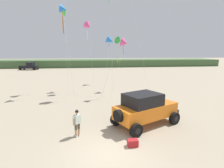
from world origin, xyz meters
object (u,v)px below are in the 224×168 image
at_px(kite_yellow_diamond, 64,13).
at_px(kite_green_box, 63,9).
at_px(cooler_box, 133,143).
at_px(kite_pink_ribbon, 125,43).
at_px(distant_pickup, 29,66).
at_px(person_watching, 77,122).
at_px(kite_red_delta, 88,26).
at_px(jeep, 145,108).
at_px(kite_purple_stunt, 119,41).
at_px(kite_orange_streamer, 110,41).

bearing_deg(kite_yellow_diamond, kite_green_box, -84.01).
height_order(cooler_box, kite_pink_ribbon, kite_pink_ribbon).
bearing_deg(distant_pickup, person_watching, -69.36).
height_order(kite_pink_ribbon, kite_red_delta, kite_red_delta).
distance_m(distant_pickup, kite_red_delta, 31.31).
relative_size(kite_red_delta, kite_yellow_diamond, 0.87).
height_order(jeep, kite_red_delta, kite_red_delta).
relative_size(kite_red_delta, kite_purple_stunt, 1.34).
relative_size(cooler_box, kite_pink_ribbon, 0.08).
relative_size(kite_orange_streamer, kite_pink_ribbon, 1.08).
xyz_separation_m(person_watching, distant_pickup, (-14.95, 39.70, 0.00)).
bearing_deg(kite_purple_stunt, cooler_box, -95.52).
distance_m(cooler_box, kite_orange_streamer, 20.32).
distance_m(distant_pickup, kite_orange_streamer, 29.62).
relative_size(distant_pickup, kite_yellow_diamond, 0.47).
bearing_deg(person_watching, kite_yellow_diamond, 98.94).
bearing_deg(kite_red_delta, cooler_box, -81.88).
distance_m(kite_green_box, kite_red_delta, 4.08).
height_order(person_watching, kite_yellow_diamond, kite_yellow_diamond).
bearing_deg(jeep, person_watching, -166.21).
relative_size(cooler_box, kite_green_box, 0.06).
xyz_separation_m(person_watching, kite_orange_streamer, (4.11, 17.74, 5.64)).
distance_m(jeep, distant_pickup, 43.23).
height_order(kite_orange_streamer, kite_red_delta, kite_red_delta).
xyz_separation_m(kite_red_delta, kite_yellow_diamond, (-2.89, -0.56, 1.37)).
relative_size(kite_green_box, kite_yellow_diamond, 0.98).
bearing_deg(kite_yellow_diamond, kite_purple_stunt, -33.18).
bearing_deg(jeep, cooler_box, -119.88).
bearing_deg(cooler_box, kite_green_box, 110.11).
distance_m(kite_orange_streamer, kite_pink_ribbon, 5.52).
xyz_separation_m(cooler_box, kite_purple_stunt, (1.03, 10.63, 5.85)).
height_order(jeep, cooler_box, jeep).
bearing_deg(kite_purple_stunt, kite_pink_ribbon, 68.84).
xyz_separation_m(kite_orange_streamer, kite_green_box, (-5.93, -6.87, 2.90)).
bearing_deg(kite_yellow_diamond, jeep, -61.25).
distance_m(kite_red_delta, kite_yellow_diamond, 3.25).
bearing_deg(cooler_box, kite_red_delta, 96.95).
relative_size(jeep, kite_yellow_diamond, 0.49).
distance_m(kite_pink_ribbon, kite_purple_stunt, 3.51).
bearing_deg(kite_orange_streamer, cooler_box, -93.29).
height_order(person_watching, distant_pickup, distant_pickup).
distance_m(kite_orange_streamer, kite_purple_stunt, 8.65).
height_order(person_watching, kite_purple_stunt, kite_purple_stunt).
height_order(kite_orange_streamer, kite_green_box, kite_green_box).
bearing_deg(distant_pickup, kite_orange_streamer, -49.04).
bearing_deg(kite_pink_ribbon, kite_red_delta, 164.14).
bearing_deg(kite_green_box, cooler_box, -68.72).
relative_size(distant_pickup, kite_pink_ribbon, 0.72).
bearing_deg(person_watching, kite_purple_stunt, 66.13).
bearing_deg(kite_yellow_diamond, kite_orange_streamer, 37.08).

